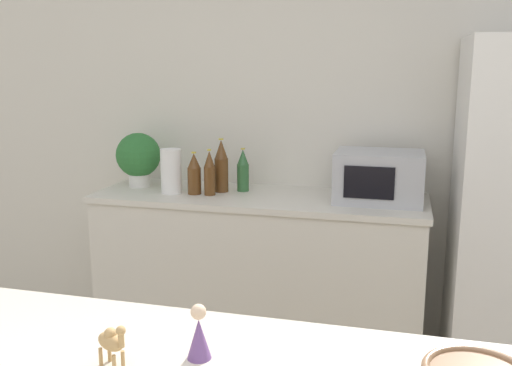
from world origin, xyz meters
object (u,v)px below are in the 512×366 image
Objects in this scene: paper_towel_roll at (171,171)px; back_bottle_3 at (243,171)px; microwave at (379,177)px; back_bottle_2 at (210,173)px; potted_plant at (138,157)px; back_bottle_0 at (221,166)px; wise_man_figurine_blue at (199,335)px; back_bottle_1 at (194,174)px; camel_figurine at (112,341)px.

back_bottle_3 is (0.40, 0.16, -0.01)m from paper_towel_roll.
microwave reaches higher than back_bottle_2.
potted_plant reaches higher than paper_towel_roll.
microwave is at bearing -0.88° from back_bottle_0.
potted_plant reaches higher than wise_man_figurine_blue.
potted_plant is 0.70× the size of microwave.
back_bottle_1 is (0.41, -0.11, -0.07)m from potted_plant.
back_bottle_1 is at bearing 177.29° from back_bottle_2.
microwave is 4.07× the size of camel_figurine.
microwave is 1.83× the size of back_bottle_3.
back_bottle_3 is at bearing 30.58° from back_bottle_1.
back_bottle_3 is 1.86× the size of wise_man_figurine_blue.
back_bottle_0 is 2.73× the size of camel_figurine.
back_bottle_2 is (-0.04, -0.11, -0.02)m from back_bottle_0.
microwave is at bearing 75.75° from camel_figurine.
back_bottle_1 is 0.96× the size of back_bottle_3.
back_bottle_0 is (0.54, -0.01, -0.03)m from potted_plant.
microwave is 1.77× the size of back_bottle_2.
potted_plant is at bearing 156.23° from paper_towel_roll.
paper_towel_roll is at bearing -177.79° from back_bottle_1.
back_bottle_2 is 2.30× the size of camel_figurine.
back_bottle_0 is 2.07m from wise_man_figurine_blue.
potted_plant is 1.47m from microwave.
wise_man_figurine_blue is (1.13, -1.99, -0.08)m from potted_plant.
back_bottle_0 is 0.13m from back_bottle_3.
camel_figurine is at bearing -82.50° from back_bottle_3.
back_bottle_3 is (0.66, 0.04, -0.06)m from potted_plant.
microwave is 1.06m from back_bottle_1.
microwave reaches higher than wise_man_figurine_blue.
wise_man_figurine_blue is at bearing -71.68° from back_bottle_2.
back_bottle_1 is at bearing 2.21° from paper_towel_roll.
camel_figurine is (-0.52, -2.06, -0.03)m from microwave.
back_bottle_0 is at bearing 69.91° from back_bottle_2.
back_bottle_3 is at bearing 44.46° from back_bottle_2.
wise_man_figurine_blue is (0.62, -1.88, -0.02)m from back_bottle_2.
back_bottle_2 is at bearing -135.54° from back_bottle_3.
wise_man_figurine_blue is (0.46, -2.03, -0.02)m from back_bottle_3.
back_bottle_0 is 1.23× the size of back_bottle_3.
back_bottle_3 is 2.15m from camel_figurine.
potted_plant is at bearing 167.07° from back_bottle_2.
potted_plant is 1.05× the size of back_bottle_0.
wise_man_figurine_blue is at bearing -73.61° from back_bottle_0.
back_bottle_1 is 0.30m from back_bottle_3.
back_bottle_2 is 1.98m from wise_man_figurine_blue.
back_bottle_1 is at bearing 105.15° from camel_figurine.
back_bottle_2 reaches higher than wise_man_figurine_blue.
paper_towel_roll is (0.27, -0.12, -0.06)m from potted_plant.
potted_plant reaches higher than camel_figurine.
potted_plant is 1.28× the size of paper_towel_roll.
microwave is 1.91× the size of back_bottle_1.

